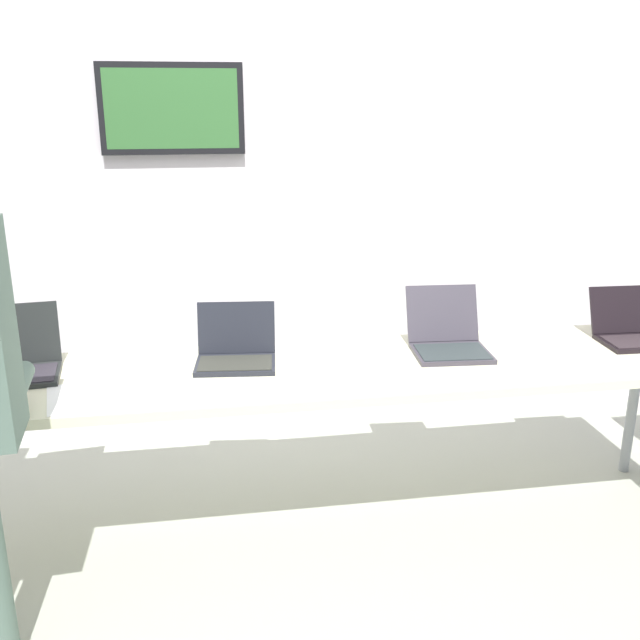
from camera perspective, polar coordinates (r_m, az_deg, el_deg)
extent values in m
cube|color=#A3A898|center=(3.35, -1.09, -16.68)|extent=(8.00, 8.00, 0.04)
cube|color=silver|center=(3.94, -3.60, 9.12)|extent=(8.00, 0.06, 2.58)
cube|color=black|center=(3.82, -11.82, 16.29)|extent=(0.72, 0.05, 0.45)
cube|color=#31602F|center=(3.81, -11.83, 16.28)|extent=(0.66, 0.02, 0.39)
cube|color=beige|center=(2.98, -1.18, -4.18)|extent=(3.62, 0.70, 0.04)
cylinder|color=gray|center=(3.95, 23.84, -6.29)|extent=(0.05, 0.05, 0.74)
cube|color=#232626|center=(3.10, -23.38, -4.23)|extent=(0.37, 0.29, 0.02)
cube|color=#302C34|center=(3.08, -23.44, -4.11)|extent=(0.34, 0.24, 0.00)
cube|color=#232626|center=(3.20, -23.34, -1.03)|extent=(0.35, 0.08, 0.25)
cube|color=#235639|center=(3.20, -23.34, -1.02)|extent=(0.32, 0.07, 0.22)
cube|color=#20222A|center=(3.00, -6.80, -3.58)|extent=(0.35, 0.26, 0.02)
cube|color=#34352E|center=(2.98, -6.82, -3.45)|extent=(0.32, 0.21, 0.00)
cube|color=#20222A|center=(3.09, -6.75, -0.60)|extent=(0.34, 0.09, 0.22)
cube|color=#2A633E|center=(3.09, -6.74, -0.59)|extent=(0.31, 0.08, 0.19)
cube|color=#39353F|center=(3.16, 10.52, -2.64)|extent=(0.34, 0.29, 0.02)
cube|color=#2C3435|center=(3.14, 10.59, -2.52)|extent=(0.31, 0.23, 0.00)
cube|color=#39353F|center=(3.29, 9.79, 0.55)|extent=(0.33, 0.14, 0.24)
cube|color=#326440|center=(3.29, 9.78, 0.55)|extent=(0.30, 0.12, 0.21)
cube|color=black|center=(3.55, 24.19, -1.67)|extent=(0.33, 0.24, 0.02)
cube|color=#31272B|center=(3.54, 24.30, -1.54)|extent=(0.30, 0.19, 0.00)
cube|color=black|center=(3.64, 23.20, 0.80)|extent=(0.33, 0.10, 0.21)
cube|color=#3A4B7A|center=(3.65, 23.17, 0.79)|extent=(0.30, 0.09, 0.18)
cylinder|color=#52695C|center=(2.68, -23.11, -4.92)|extent=(0.09, 0.32, 0.07)
cube|color=white|center=(2.84, -19.01, -5.89)|extent=(0.26, 0.33, 0.00)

